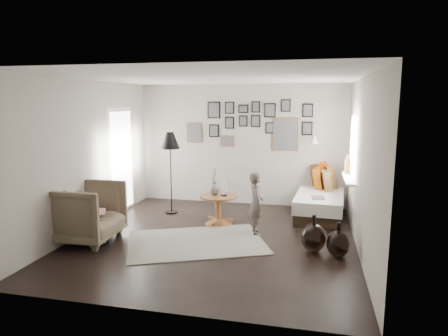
% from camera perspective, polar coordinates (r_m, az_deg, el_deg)
% --- Properties ---
extents(ground, '(4.80, 4.80, 0.00)m').
position_cam_1_polar(ground, '(6.69, -1.38, -10.01)').
color(ground, black).
rests_on(ground, ground).
extents(wall_back, '(4.50, 0.00, 4.50)m').
position_cam_1_polar(wall_back, '(8.70, 2.44, 3.32)').
color(wall_back, '#A39B8F').
rests_on(wall_back, ground).
extents(wall_front, '(4.50, 0.00, 4.50)m').
position_cam_1_polar(wall_front, '(4.13, -9.61, -3.69)').
color(wall_front, '#A39B8F').
rests_on(wall_front, ground).
extents(wall_left, '(0.00, 4.80, 4.80)m').
position_cam_1_polar(wall_left, '(7.26, -18.93, 1.58)').
color(wall_left, '#A39B8F').
rests_on(wall_left, ground).
extents(wall_right, '(0.00, 4.80, 4.80)m').
position_cam_1_polar(wall_right, '(6.23, 19.09, 0.34)').
color(wall_right, '#A39B8F').
rests_on(wall_right, ground).
extents(ceiling, '(4.80, 4.80, 0.00)m').
position_cam_1_polar(ceiling, '(6.32, -1.48, 12.81)').
color(ceiling, white).
rests_on(ceiling, wall_back).
extents(door_left, '(0.00, 2.14, 2.14)m').
position_cam_1_polar(door_left, '(8.32, -14.44, 1.00)').
color(door_left, white).
rests_on(door_left, wall_left).
extents(window_right, '(0.15, 1.32, 1.30)m').
position_cam_1_polar(window_right, '(7.60, 17.30, -0.81)').
color(window_right, white).
rests_on(window_right, wall_right).
extents(gallery_wall, '(2.74, 0.03, 1.08)m').
position_cam_1_polar(gallery_wall, '(8.60, 4.33, 6.19)').
color(gallery_wall, brown).
rests_on(gallery_wall, wall_back).
extents(wall_sconce, '(0.18, 0.36, 0.16)m').
position_cam_1_polar(wall_sconce, '(8.29, 12.74, 3.91)').
color(wall_sconce, white).
rests_on(wall_sconce, wall_back).
extents(rug, '(2.55, 2.22, 0.01)m').
position_cam_1_polar(rug, '(6.52, -3.96, -10.51)').
color(rug, beige).
rests_on(rug, ground).
extents(pedestal_table, '(0.68, 0.68, 0.53)m').
position_cam_1_polar(pedestal_table, '(7.38, -0.80, -6.12)').
color(pedestal_table, brown).
rests_on(pedestal_table, ground).
extents(vase, '(0.19, 0.19, 0.49)m').
position_cam_1_polar(vase, '(7.32, -1.38, -2.74)').
color(vase, black).
rests_on(vase, pedestal_table).
extents(candles, '(0.12, 0.12, 0.25)m').
position_cam_1_polar(candles, '(7.26, 0.03, -3.05)').
color(candles, black).
rests_on(candles, pedestal_table).
extents(daybed, '(1.02, 2.13, 1.01)m').
position_cam_1_polar(daybed, '(8.29, 13.57, -4.16)').
color(daybed, black).
rests_on(daybed, ground).
extents(magazine_on_daybed, '(0.26, 0.33, 0.02)m').
position_cam_1_polar(magazine_on_daybed, '(7.62, 13.28, -4.15)').
color(magazine_on_daybed, black).
rests_on(magazine_on_daybed, daybed).
extents(armchair, '(1.08, 1.05, 0.95)m').
position_cam_1_polar(armchair, '(6.81, -19.25, -6.00)').
color(armchair, brown).
rests_on(armchair, ground).
extents(armchair_cushion, '(0.43, 0.45, 0.20)m').
position_cam_1_polar(armchair_cushion, '(6.85, -19.03, -5.86)').
color(armchair_cushion, silver).
rests_on(armchair_cushion, armchair).
extents(floor_lamp, '(0.38, 0.38, 1.64)m').
position_cam_1_polar(floor_lamp, '(7.96, -7.70, 3.49)').
color(floor_lamp, black).
rests_on(floor_lamp, ground).
extents(magazine_basket, '(0.37, 0.37, 0.38)m').
position_cam_1_polar(magazine_basket, '(6.70, -17.58, -8.74)').
color(magazine_basket, black).
rests_on(magazine_basket, ground).
extents(demijohn_large, '(0.38, 0.38, 0.57)m').
position_cam_1_polar(demijohn_large, '(6.20, 12.65, -9.69)').
color(demijohn_large, black).
rests_on(demijohn_large, ground).
extents(demijohn_small, '(0.33, 0.33, 0.52)m').
position_cam_1_polar(demijohn_small, '(6.11, 15.98, -10.38)').
color(demijohn_small, black).
rests_on(demijohn_small, ground).
extents(child, '(0.36, 0.45, 1.06)m').
position_cam_1_polar(child, '(6.79, 4.57, -5.06)').
color(child, '#564944').
rests_on(child, ground).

